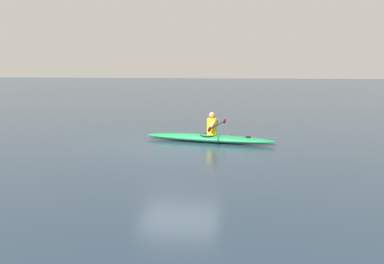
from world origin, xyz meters
The scene contains 3 objects.
ground_plane centered at (0.00, 0.00, 0.00)m, with size 160.00×160.00×0.00m, color #1E2D3D.
kayak centered at (-0.82, -1.03, 0.13)m, with size 4.60×1.36×0.26m.
kayaker centered at (-0.96, -1.01, 0.59)m, with size 0.57×2.39×0.77m.
Camera 1 is at (-2.46, 12.27, 2.52)m, focal length 37.40 mm.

